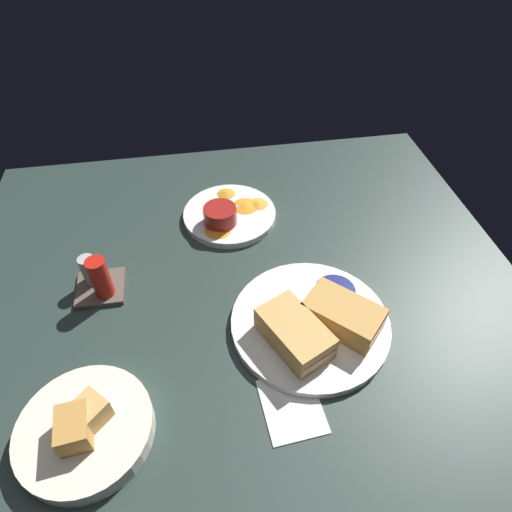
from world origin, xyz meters
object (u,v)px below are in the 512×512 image
Objects in this scene: sandwich_half_far at (343,315)px; spoon_by_gravy_ramekin at (217,221)px; plate_sandwich_main at (310,323)px; bread_basket_rear at (85,429)px; condiment_caddy at (98,279)px; ramekin_dark_sauce at (334,295)px; sandwich_half_near at (295,333)px; plate_chips_companion at (231,215)px; ramekin_light_gravy at (220,215)px; spoon_by_dark_ramekin at (315,318)px.

sandwich_half_far reaches higher than spoon_by_gravy_ramekin.
bread_basket_rear reaches higher than plate_sandwich_main.
bread_basket_rear is at bearing 110.12° from plate_sandwich_main.
ramekin_dark_sauce is at bearing -104.38° from condiment_caddy.
sandwich_half_near is 2.06× the size of ramekin_dark_sauce.
plate_chips_companion is at bearing -30.63° from bread_basket_rear.
plate_sandwich_main is 3.95× the size of ramekin_light_gravy.
bread_basket_rear is (-42.78, 24.57, -1.67)cm from ramekin_light_gravy.
condiment_caddy reaches higher than plate_sandwich_main.
bread_basket_rear reaches higher than ramekin_light_gravy.
ramekin_light_gravy is 49.36cm from bread_basket_rear.
spoon_by_dark_ramekin is at bearing -110.76° from condiment_caddy.
ramekin_light_gravy is (-3.13, 2.61, 2.91)cm from plate_chips_companion.
ramekin_dark_sauce is 0.37× the size of bread_basket_rear.
sandwich_half_far reaches higher than plate_sandwich_main.
ramekin_dark_sauce is 0.77× the size of condiment_caddy.
sandwich_half_far is at bearing -76.55° from sandwich_half_near.
sandwich_half_far is 35.50cm from ramekin_light_gravy.
bread_basket_rear reaches higher than ramekin_dark_sauce.
bread_basket_rear is at bearing 109.81° from spoon_by_dark_ramekin.
plate_chips_companion is 2.48× the size of spoon_by_gravy_ramekin.
ramekin_dark_sauce is at bearing -55.55° from plate_sandwich_main.
ramekin_light_gravy is at bearing 30.41° from sandwich_half_far.
plate_sandwich_main is 31.91cm from ramekin_light_gravy.
plate_sandwich_main is at bearing -156.23° from ramekin_light_gravy.
ramekin_light_gravy reaches higher than plate_chips_companion.
sandwich_half_near is 0.72× the size of plate_chips_companion.
plate_chips_companion is at bearing -39.81° from ramekin_light_gravy.
condiment_caddy is (28.26, 0.11, 1.37)cm from bread_basket_rear.
plate_chips_companion is (28.61, 15.45, -2.56)cm from ramekin_dark_sauce.
ramekin_light_gravy is at bearing -29.87° from bread_basket_rear.
spoon_by_gravy_ramekin is (29.22, 13.65, 1.16)cm from plate_sandwich_main.
plate_chips_companion is 5.01cm from ramekin_light_gravy.
condiment_caddy is at bearing 120.46° from ramekin_light_gravy.
spoon_by_gravy_ramekin reaches higher than plate_chips_companion.
plate_sandwich_main and plate_chips_companion have the same top height.
plate_chips_companion is (32.21, 10.20, 0.00)cm from plate_sandwich_main.
ramekin_light_gravy is at bearing 140.19° from plate_chips_companion.
spoon_by_gravy_ramekin is at bearing -58.43° from condiment_caddy.
spoon_by_gravy_ramekin is (0.14, 0.84, -1.74)cm from ramekin_light_gravy.
ramekin_dark_sauce is (5.14, -0.10, -0.64)cm from sandwich_half_far.
spoon_by_dark_ramekin is 34.01cm from plate_chips_companion.
spoon_by_dark_ramekin is at bearing -154.89° from ramekin_light_gravy.
ramekin_dark_sauce is 0.86× the size of spoon_by_gravy_ramekin.
spoon_by_gravy_ramekin is (-3.00, 3.45, 1.16)cm from plate_chips_companion.
ramekin_light_gravy is at bearing 35.33° from ramekin_dark_sauce.
spoon_by_dark_ramekin is (-3.55, 4.46, -1.40)cm from ramekin_dark_sauce.
sandwich_half_far is at bearing 178.93° from ramekin_dark_sauce.
spoon_by_dark_ramekin is at bearing -51.40° from sandwich_half_near.
bread_basket_rear is at bearing 106.63° from sandwich_half_near.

